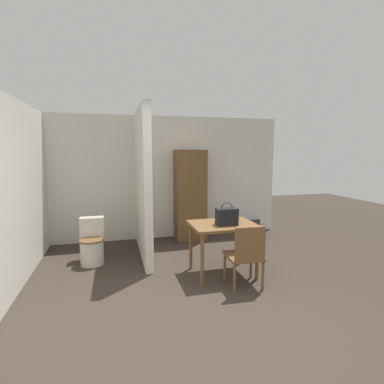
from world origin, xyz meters
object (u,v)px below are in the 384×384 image
at_px(toilet, 92,244).
at_px(dining_table, 223,230).
at_px(handbag, 227,216).
at_px(space_heater, 251,229).
at_px(wooden_chair, 246,254).
at_px(wooden_cabinet, 190,195).

bearing_deg(toilet, dining_table, -27.00).
xyz_separation_m(dining_table, handbag, (0.02, -0.09, 0.22)).
relative_size(dining_table, space_heater, 2.04).
bearing_deg(wooden_chair, toilet, 146.71).
xyz_separation_m(wooden_chair, wooden_cabinet, (-0.14, 2.36, 0.45)).
relative_size(toilet, wooden_cabinet, 0.39).
height_order(toilet, wooden_cabinet, wooden_cabinet).
xyz_separation_m(dining_table, space_heater, (1.16, 1.43, -0.43)).
bearing_deg(handbag, wooden_cabinet, 91.01).
bearing_deg(wooden_chair, dining_table, 107.25).
relative_size(handbag, wooden_cabinet, 0.18).
distance_m(wooden_cabinet, space_heater, 1.42).
distance_m(toilet, space_heater, 3.07).
bearing_deg(toilet, wooden_chair, -36.01).
distance_m(dining_table, space_heater, 1.89).
bearing_deg(wooden_cabinet, space_heater, -20.22).
distance_m(wooden_chair, wooden_cabinet, 2.41).
bearing_deg(handbag, wooden_chair, -75.36).
bearing_deg(wooden_chair, handbag, 107.36).
bearing_deg(dining_table, handbag, -76.02).
bearing_deg(wooden_cabinet, toilet, -154.29).
height_order(wooden_chair, space_heater, wooden_chair).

